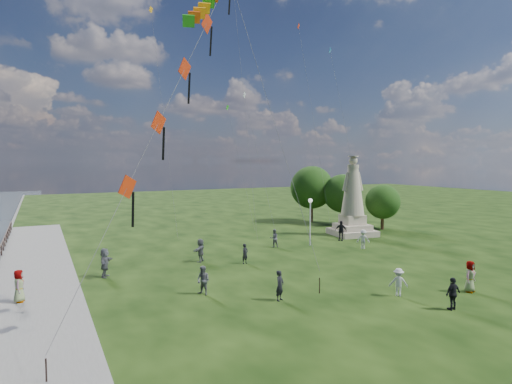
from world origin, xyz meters
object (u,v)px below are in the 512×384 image
person_9 (341,231)px  person_2 (398,282)px  statue (353,205)px  person_3 (453,294)px  person_5 (105,263)px  person_6 (245,254)px  person_1 (203,280)px  person_11 (200,250)px  person_4 (470,276)px  lamppost (310,212)px  person_10 (19,288)px  person_7 (274,238)px  person_8 (363,239)px  person_0 (280,286)px

person_9 → person_2: bearing=-65.9°
statue → person_3: (-9.78, -19.53, -2.20)m
person_5 → person_9: 21.86m
person_9 → person_6: bearing=-109.7°
person_1 → person_11: person_11 is taller
person_1 → person_4: size_ratio=0.90×
statue → person_9: bearing=-138.1°
person_1 → person_5: size_ratio=0.86×
person_2 → person_9: bearing=-81.4°
lamppost → person_10: lamppost is taller
person_2 → person_7: (0.48, 14.92, 0.01)m
lamppost → person_3: bearing=-99.9°
person_2 → person_8: person_8 is taller
person_6 → person_3: bearing=-91.0°
person_9 → person_10: person_9 is taller
person_5 → person_0: bearing=-116.3°
person_9 → person_11: person_9 is taller
person_5 → person_6: person_5 is taller
person_1 → person_11: (2.54, 7.60, 0.05)m
person_0 → person_7: (6.75, 12.60, -0.03)m
person_10 → person_11: size_ratio=0.99×
statue → person_3: statue is taller
person_0 → person_9: person_9 is taller
lamppost → person_1: size_ratio=2.58×
person_2 → person_11: bearing=-25.0°
person_1 → person_7: (10.08, 9.80, -0.03)m
lamppost → person_1: lamppost is taller
person_3 → person_5: person_5 is taller
person_3 → lamppost: bearing=-101.3°
person_0 → person_6: 8.53m
person_0 → person_3: 8.77m
lamppost → person_7: lamppost is taller
person_3 → person_2: bearing=-76.5°
person_1 → person_3: (10.37, -8.02, 0.02)m
person_0 → person_7: size_ratio=1.04×
person_10 → person_7: bearing=-61.0°
person_9 → person_0: bearing=-86.8°
person_4 → person_1: bearing=139.6°
lamppost → person_1: 16.27m
lamppost → person_9: size_ratio=2.23×
statue → person_0: (-16.82, -14.32, -2.21)m
person_6 → person_11: bearing=120.5°
person_4 → person_6: 14.72m
lamppost → person_7: (-3.26, 0.74, -2.24)m
lamppost → person_11: (-10.80, -1.46, -2.16)m
person_0 → person_4: person_4 is taller
person_4 → person_9: 16.44m
person_6 → person_11: person_11 is taller
person_3 → person_11: (-7.84, 15.62, 0.03)m
person_6 → person_10: (-14.38, -2.57, 0.12)m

